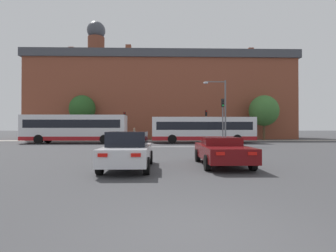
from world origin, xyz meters
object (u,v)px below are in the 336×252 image
object	(u,v)px
bus_crossing_trailing	(75,128)
traffic_light_far_right	(206,120)
bus_crossing_lead	(203,129)
street_lamp_junction	(221,105)
car_saloon_left	(128,150)
traffic_light_near_right	(223,114)
pedestrian_waiting	(221,134)
car_roadster_right	(222,151)
traffic_light_far_left	(125,121)
pedestrian_walking_east	(134,133)

from	to	relation	value
bus_crossing_trailing	traffic_light_far_right	size ratio (longest dim) A/B	2.77
bus_crossing_lead	street_lamp_junction	xyz separation A→B (m)	(1.22, -3.88, 2.48)
car_saloon_left	bus_crossing_lead	xyz separation A→B (m)	(6.20, 19.25, 0.82)
car_saloon_left	street_lamp_junction	distance (m)	17.38
bus_crossing_lead	traffic_light_near_right	world-z (taller)	traffic_light_near_right
street_lamp_junction	pedestrian_waiting	distance (m)	10.68
car_saloon_left	pedestrian_waiting	world-z (taller)	pedestrian_waiting
car_roadster_right	traffic_light_far_right	distance (m)	23.88
bus_crossing_lead	traffic_light_near_right	xyz separation A→B (m)	(1.09, -5.16, 1.44)
bus_crossing_trailing	traffic_light_near_right	bearing A→B (deg)	-107.84
traffic_light_far_right	bus_crossing_trailing	bearing A→B (deg)	-161.71
bus_crossing_lead	bus_crossing_trailing	world-z (taller)	bus_crossing_trailing
traffic_light_far_left	street_lamp_junction	world-z (taller)	street_lamp_junction
pedestrian_walking_east	pedestrian_waiting	bearing A→B (deg)	-83.25
car_roadster_right	traffic_light_far_left	xyz separation A→B (m)	(-7.77, 23.96, 1.98)
bus_crossing_trailing	pedestrian_waiting	xyz separation A→B (m)	(18.14, 6.16, -0.77)
bus_crossing_lead	traffic_light_near_right	distance (m)	5.46
traffic_light_far_left	pedestrian_walking_east	bearing A→B (deg)	-1.47
car_roadster_right	bus_crossing_trailing	xyz separation A→B (m)	(-12.57, 18.29, 1.06)
traffic_light_near_right	traffic_light_far_right	distance (m)	10.33
traffic_light_far_left	bus_crossing_lead	bearing A→B (deg)	-29.52
traffic_light_far_right	pedestrian_waiting	size ratio (longest dim) A/B	2.56
car_roadster_right	pedestrian_walking_east	xyz separation A→B (m)	(-6.44, 23.92, 0.40)
traffic_light_far_left	street_lamp_junction	distance (m)	14.63
car_saloon_left	traffic_light_near_right	distance (m)	16.03
car_roadster_right	car_saloon_left	bearing A→B (deg)	-167.73
street_lamp_junction	traffic_light_far_right	bearing A→B (deg)	89.77
bus_crossing_trailing	traffic_light_far_right	bearing A→B (deg)	-71.71
car_roadster_right	pedestrian_waiting	xyz separation A→B (m)	(5.57, 24.45, 0.29)
bus_crossing_trailing	traffic_light_near_right	world-z (taller)	traffic_light_near_right
car_saloon_left	pedestrian_waiting	xyz separation A→B (m)	(9.69, 25.32, 0.18)
car_saloon_left	traffic_light_far_left	distance (m)	25.16
traffic_light_far_left	traffic_light_near_right	world-z (taller)	traffic_light_near_right
pedestrian_walking_east	bus_crossing_trailing	bearing A→B (deg)	136.82
traffic_light_far_left	pedestrian_waiting	xyz separation A→B (m)	(13.34, 0.49, -1.69)
bus_crossing_lead	car_saloon_left	bearing A→B (deg)	162.14
bus_crossing_lead	pedestrian_walking_east	distance (m)	10.18
traffic_light_far_left	pedestrian_waiting	distance (m)	13.45
car_saloon_left	traffic_light_near_right	bearing A→B (deg)	62.85
bus_crossing_trailing	traffic_light_near_right	size ratio (longest dim) A/B	2.54
car_roadster_right	traffic_light_near_right	world-z (taller)	traffic_light_near_right
bus_crossing_lead	traffic_light_far_left	size ratio (longest dim) A/B	3.00
traffic_light_near_right	pedestrian_walking_east	bearing A→B (deg)	131.93
pedestrian_waiting	bus_crossing_lead	bearing A→B (deg)	-176.90
bus_crossing_trailing	street_lamp_junction	size ratio (longest dim) A/B	1.76
traffic_light_far_right	street_lamp_junction	xyz separation A→B (m)	(-0.04, -9.05, 1.26)
street_lamp_junction	pedestrian_walking_east	size ratio (longest dim) A/B	3.65
pedestrian_walking_east	bus_crossing_lead	bearing A→B (deg)	-118.81
traffic_light_far_left	pedestrian_waiting	bearing A→B (deg)	2.12
traffic_light_near_right	pedestrian_walking_east	distance (m)	14.52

